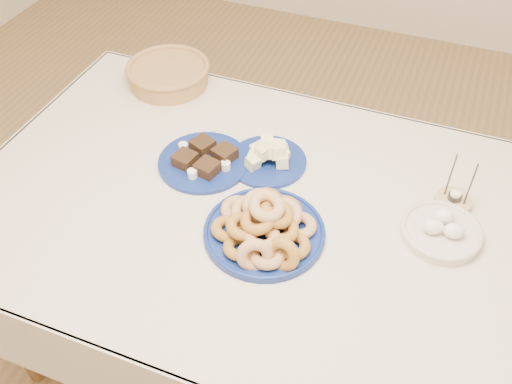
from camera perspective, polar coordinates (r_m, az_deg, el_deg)
ground at (r=2.20m, az=0.49°, el=-15.09°), size 5.00×5.00×0.00m
dining_table at (r=1.68m, az=0.63°, el=-3.90°), size 1.71×1.11×0.75m
donut_platter at (r=1.49m, az=0.87°, el=-3.54°), size 0.40×0.40×0.15m
melon_plate at (r=1.71m, az=1.23°, el=3.57°), size 0.29×0.29×0.08m
brownie_plate at (r=1.72m, az=-5.22°, el=3.19°), size 0.28×0.28×0.05m
wicker_basket at (r=2.07m, az=-8.75°, el=11.63°), size 0.38×0.38×0.08m
candle_holder at (r=1.68m, az=19.14°, el=-0.82°), size 0.13×0.13×0.17m
egg_bowl at (r=1.58m, az=18.04°, el=-3.71°), size 0.27×0.27×0.07m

